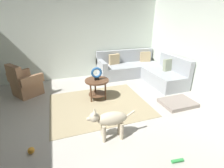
{
  "coord_description": "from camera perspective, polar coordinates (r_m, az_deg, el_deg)",
  "views": [
    {
      "loc": [
        -0.7,
        -2.7,
        2.01
      ],
      "look_at": [
        0.45,
        0.6,
        0.55
      ],
      "focal_mm": 26.07,
      "sensor_mm": 36.0,
      "label": 1
    }
  ],
  "objects": [
    {
      "name": "area_rug",
      "position": [
        4.04,
        -4.53,
        -7.18
      ],
      "size": [
        2.3,
        1.9,
        0.01
      ],
      "primitive_type": "cube",
      "color": "tan",
      "rests_on": "ground_plane"
    },
    {
      "name": "armchair",
      "position": [
        4.96,
        -28.23,
        -0.01
      ],
      "size": [
        0.95,
        1.0,
        0.88
      ],
      "rotation": [
        0.0,
        0.0,
        -0.97
      ],
      "color": "#936B4C",
      "rests_on": "ground_plane"
    },
    {
      "name": "torus_sculpture",
      "position": [
        4.03,
        -5.42,
        3.76
      ],
      "size": [
        0.28,
        0.08,
        0.33
      ],
      "color": "black",
      "rests_on": "side_table"
    },
    {
      "name": "ground_plane",
      "position": [
        3.47,
        -3.89,
        -13.84
      ],
      "size": [
        6.0,
        6.0,
        0.1
      ],
      "primitive_type": "cube",
      "color": "#B7B2A8"
    },
    {
      "name": "dog",
      "position": [
        2.83,
        -0.85,
        -12.54
      ],
      "size": [
        0.85,
        0.28,
        0.63
      ],
      "rotation": [
        0.0,
        0.0,
        1.45
      ],
      "color": "beige",
      "rests_on": "ground_plane"
    },
    {
      "name": "side_table",
      "position": [
        4.13,
        -5.27,
        -0.11
      ],
      "size": [
        0.6,
        0.6,
        0.54
      ],
      "color": "brown",
      "rests_on": "ground_plane"
    },
    {
      "name": "wall_right",
      "position": [
        4.58,
        34.5,
        10.51
      ],
      "size": [
        0.12,
        6.0,
        2.7
      ],
      "primitive_type": "cube",
      "color": "silver",
      "rests_on": "ground_plane"
    },
    {
      "name": "dog_bed_mat",
      "position": [
        4.33,
        22.04,
        -6.12
      ],
      "size": [
        0.8,
        0.6,
        0.09
      ],
      "primitive_type": "cube",
      "color": "gray",
      "rests_on": "ground_plane"
    },
    {
      "name": "dog_toy_rope",
      "position": [
        2.84,
        21.97,
        -23.68
      ],
      "size": [
        0.19,
        0.07,
        0.05
      ],
      "primitive_type": "cylinder",
      "rotation": [
        0.0,
        1.57,
        3.01
      ],
      "color": "green",
      "rests_on": "ground_plane"
    },
    {
      "name": "wall_back",
      "position": [
        5.72,
        -12.5,
        15.55
      ],
      "size": [
        6.0,
        0.12,
        2.7
      ],
      "primitive_type": "cube",
      "color": "silver",
      "rests_on": "ground_plane"
    },
    {
      "name": "dog_toy_ball",
      "position": [
        3.05,
        -26.52,
        -20.12
      ],
      "size": [
        0.11,
        0.11,
        0.11
      ],
      "primitive_type": "sphere",
      "color": "orange",
      "rests_on": "ground_plane"
    },
    {
      "name": "sectional_couch",
      "position": [
        5.69,
        10.08,
        4.76
      ],
      "size": [
        2.2,
        2.25,
        0.88
      ],
      "color": "#9EA3A8",
      "rests_on": "ground_plane"
    }
  ]
}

